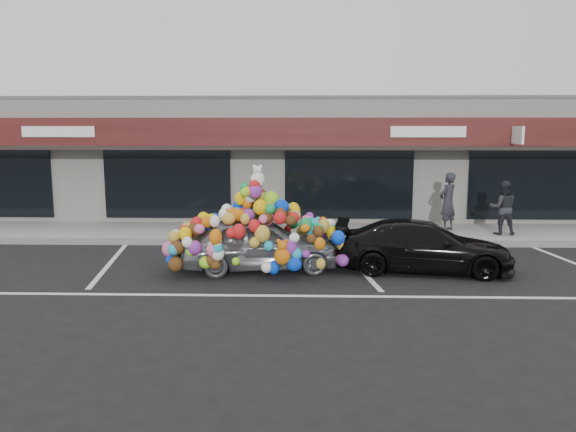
{
  "coord_description": "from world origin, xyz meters",
  "views": [
    {
      "loc": [
        1.52,
        -12.97,
        3.28
      ],
      "look_at": [
        1.12,
        1.4,
        1.01
      ],
      "focal_mm": 35.0,
      "sensor_mm": 36.0,
      "label": 1
    }
  ],
  "objects_px": {
    "black_sedan": "(423,246)",
    "pedestrian_a": "(448,202)",
    "toy_car": "(259,237)",
    "pedestrian_b": "(503,208)"
  },
  "relations": [
    {
      "from": "toy_car",
      "to": "pedestrian_b",
      "type": "distance_m",
      "value": 7.87
    },
    {
      "from": "pedestrian_a",
      "to": "pedestrian_b",
      "type": "height_order",
      "value": "pedestrian_a"
    },
    {
      "from": "black_sedan",
      "to": "pedestrian_b",
      "type": "relative_size",
      "value": 2.5
    },
    {
      "from": "black_sedan",
      "to": "toy_car",
      "type": "bearing_deg",
      "value": 96.87
    },
    {
      "from": "toy_car",
      "to": "pedestrian_a",
      "type": "height_order",
      "value": "toy_car"
    },
    {
      "from": "pedestrian_a",
      "to": "black_sedan",
      "type": "bearing_deg",
      "value": 27.53
    },
    {
      "from": "pedestrian_a",
      "to": "pedestrian_b",
      "type": "xyz_separation_m",
      "value": [
        1.46,
        -0.62,
        -0.09
      ]
    },
    {
      "from": "toy_car",
      "to": "black_sedan",
      "type": "bearing_deg",
      "value": -98.05
    },
    {
      "from": "black_sedan",
      "to": "pedestrian_a",
      "type": "bearing_deg",
      "value": -13.42
    },
    {
      "from": "toy_car",
      "to": "pedestrian_b",
      "type": "bearing_deg",
      "value": -69.09
    }
  ]
}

